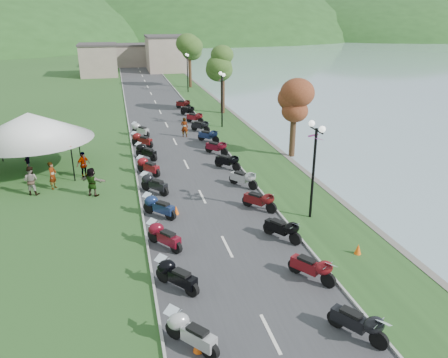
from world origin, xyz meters
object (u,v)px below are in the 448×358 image
vendor_tent_main (32,142)px  pedestrian_a (54,188)px  pedestrian_c (28,171)px  pedestrian_b (33,194)px

vendor_tent_main → pedestrian_a: size_ratio=3.16×
pedestrian_c → vendor_tent_main: bearing=68.4°
vendor_tent_main → pedestrian_b: bearing=-84.4°
vendor_tent_main → pedestrian_a: bearing=-67.4°
pedestrian_a → pedestrian_c: 4.32m
vendor_tent_main → pedestrian_c: vendor_tent_main is taller
pedestrian_b → pedestrian_c: size_ratio=1.06×
pedestrian_a → pedestrian_b: (-1.12, -0.70, 0.00)m
vendor_tent_main → pedestrian_c: (-0.56, 0.04, -2.00)m
pedestrian_c → pedestrian_b: bearing=-4.5°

